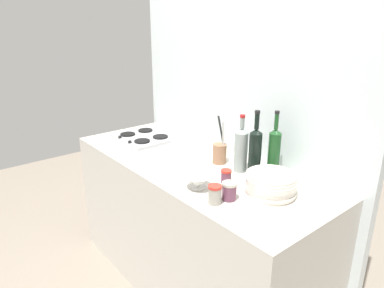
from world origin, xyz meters
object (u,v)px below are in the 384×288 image
object	(u,v)px
stovetop_hob	(144,137)
mixing_bowl	(198,181)
wine_bottle_leftmost	(241,149)
cutting_board	(167,165)
butter_dish	(184,146)
wine_bottle_mid_left	(255,151)
plate_stack	(271,185)
utensil_crock	(220,152)
condiment_jar_spare	(229,191)
wine_bottle_mid_right	(274,151)
condiment_jar_rear	(226,176)
condiment_jar_front	(215,194)

from	to	relation	value
stovetop_hob	mixing_bowl	world-z (taller)	mixing_bowl
wine_bottle_leftmost	mixing_bowl	xyz separation A→B (m)	(0.02, -0.34, -0.09)
stovetop_hob	cutting_board	size ratio (longest dim) A/B	1.37
butter_dish	wine_bottle_mid_left	bearing A→B (deg)	6.41
plate_stack	utensil_crock	xyz separation A→B (m)	(-0.46, 0.09, 0.01)
stovetop_hob	condiment_jar_spare	bearing A→B (deg)	-9.21
wine_bottle_mid_right	butter_dish	size ratio (longest dim) A/B	2.37
wine_bottle_mid_left	mixing_bowl	world-z (taller)	wine_bottle_mid_left
wine_bottle_mid_right	utensil_crock	xyz separation A→B (m)	(-0.32, -0.10, -0.08)
condiment_jar_spare	condiment_jar_rear	bearing A→B (deg)	139.90
wine_bottle_leftmost	condiment_jar_spare	distance (m)	0.37
wine_bottle_mid_right	condiment_jar_front	bearing A→B (deg)	-86.12
wine_bottle_mid_left	condiment_jar_spare	world-z (taller)	wine_bottle_mid_left
wine_bottle_leftmost	wine_bottle_mid_right	xyz separation A→B (m)	(0.16, 0.09, 0.01)
plate_stack	mixing_bowl	distance (m)	0.37
mixing_bowl	condiment_jar_front	bearing A→B (deg)	-13.10
butter_dish	condiment_jar_front	bearing A→B (deg)	-26.63
plate_stack	wine_bottle_mid_right	bearing A→B (deg)	125.93
plate_stack	condiment_jar_rear	world-z (taller)	plate_stack
wine_bottle_leftmost	mixing_bowl	bearing A→B (deg)	-85.98
utensil_crock	condiment_jar_rear	distance (m)	0.28
cutting_board	condiment_jar_rear	bearing A→B (deg)	16.72
butter_dish	condiment_jar_spare	size ratio (longest dim) A/B	1.76
wine_bottle_mid_left	butter_dish	world-z (taller)	wine_bottle_mid_left
condiment_jar_rear	condiment_jar_spare	distance (m)	0.19
butter_dish	condiment_jar_front	world-z (taller)	condiment_jar_front
wine_bottle_mid_left	condiment_jar_front	world-z (taller)	wine_bottle_mid_left
plate_stack	condiment_jar_front	distance (m)	0.30
mixing_bowl	utensil_crock	world-z (taller)	utensil_crock
plate_stack	condiment_jar_rear	bearing A→B (deg)	-163.12
stovetop_hob	mixing_bowl	bearing A→B (deg)	-13.80
plate_stack	wine_bottle_mid_right	distance (m)	0.26
utensil_crock	wine_bottle_leftmost	bearing A→B (deg)	3.85
wine_bottle_leftmost	stovetop_hob	bearing A→B (deg)	-171.45
mixing_bowl	cutting_board	xyz separation A→B (m)	(-0.35, 0.05, -0.03)
mixing_bowl	condiment_jar_front	size ratio (longest dim) A/B	1.60
utensil_crock	condiment_jar_rear	size ratio (longest dim) A/B	4.16
wine_bottle_leftmost	utensil_crock	size ratio (longest dim) A/B	1.12
stovetop_hob	condiment_jar_spare	world-z (taller)	condiment_jar_spare
wine_bottle_mid_right	condiment_jar_spare	xyz separation A→B (m)	(0.05, -0.39, -0.10)
wine_bottle_mid_right	condiment_jar_spare	bearing A→B (deg)	-83.22
condiment_jar_rear	condiment_jar_front	bearing A→B (deg)	-57.30
plate_stack	condiment_jar_front	size ratio (longest dim) A/B	2.76
wine_bottle_leftmost	condiment_jar_front	distance (m)	0.44
stovetop_hob	wine_bottle_mid_right	bearing A→B (deg)	12.24
stovetop_hob	butter_dish	size ratio (longest dim) A/B	2.58
plate_stack	condiment_jar_spare	world-z (taller)	plate_stack
wine_bottle_mid_right	mixing_bowl	world-z (taller)	wine_bottle_mid_right
wine_bottle_mid_right	butter_dish	distance (m)	0.66
condiment_jar_spare	wine_bottle_mid_left	bearing A→B (deg)	110.50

